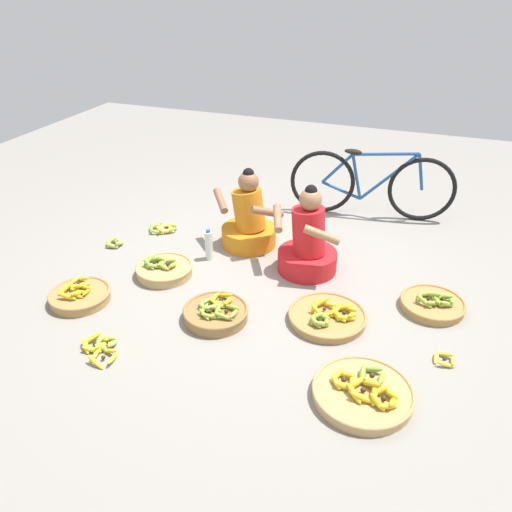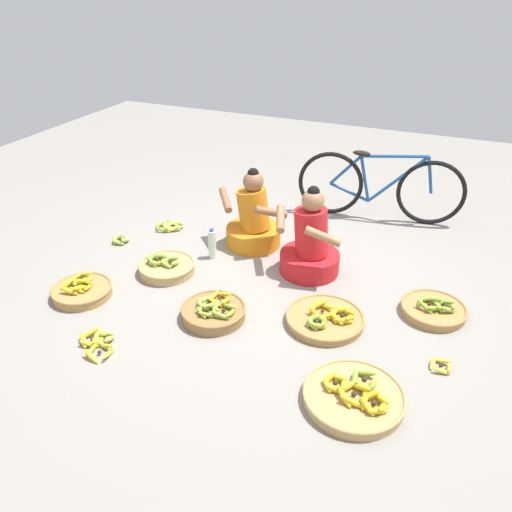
{
  "view_description": "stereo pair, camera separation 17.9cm",
  "coord_description": "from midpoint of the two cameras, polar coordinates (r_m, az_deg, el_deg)",
  "views": [
    {
      "loc": [
        1.21,
        -3.48,
        2.36
      ],
      "look_at": [
        0.0,
        -0.2,
        0.35
      ],
      "focal_mm": 35.84,
      "sensor_mm": 36.0,
      "label": 1
    },
    {
      "loc": [
        1.38,
        -3.42,
        2.36
      ],
      "look_at": [
        0.0,
        -0.2,
        0.35
      ],
      "focal_mm": 35.84,
      "sensor_mm": 36.0,
      "label": 2
    }
  ],
  "objects": [
    {
      "name": "loose_bananas_mid_right",
      "position": [
        5.27,
        -11.16,
        3.02
      ],
      "size": [
        0.3,
        0.26,
        0.09
      ],
      "color": "#8CAD38",
      "rests_on": "ground"
    },
    {
      "name": "banana_basket_mid_left",
      "position": [
        4.22,
        17.98,
        -5.12
      ],
      "size": [
        0.5,
        0.5,
        0.14
      ],
      "color": "#A87F47",
      "rests_on": "ground"
    },
    {
      "name": "water_bottle",
      "position": [
        4.66,
        -6.38,
        1.19
      ],
      "size": [
        0.07,
        0.07,
        0.3
      ],
      "color": "silver",
      "rests_on": "ground"
    },
    {
      "name": "loose_bananas_near_bicycle",
      "position": [
        5.11,
        -16.51,
        1.39
      ],
      "size": [
        0.19,
        0.19,
        0.09
      ],
      "color": "#9EB747",
      "rests_on": "ground"
    },
    {
      "name": "loose_bananas_near_vendor",
      "position": [
        3.82,
        -18.29,
        -9.57
      ],
      "size": [
        0.35,
        0.31,
        0.09
      ],
      "color": "yellow",
      "rests_on": "ground"
    },
    {
      "name": "ground_plane",
      "position": [
        4.38,
        -0.26,
        -2.76
      ],
      "size": [
        10.0,
        10.0,
        0.0
      ],
      "primitive_type": "plane",
      "color": "gray"
    },
    {
      "name": "loose_bananas_back_center",
      "position": [
        3.74,
        19.06,
        -10.85
      ],
      "size": [
        0.15,
        0.16,
        0.06
      ],
      "color": "yellow",
      "rests_on": "ground"
    },
    {
      "name": "banana_basket_front_center",
      "position": [
        3.33,
        10.31,
        -14.78
      ],
      "size": [
        0.64,
        0.64,
        0.15
      ],
      "color": "tan",
      "rests_on": "ground"
    },
    {
      "name": "banana_basket_front_left",
      "position": [
        3.92,
        -5.82,
        -6.33
      ],
      "size": [
        0.5,
        0.5,
        0.17
      ],
      "color": "olive",
      "rests_on": "ground"
    },
    {
      "name": "vendor_woman_front",
      "position": [
        4.41,
        4.64,
        1.3
      ],
      "size": [
        0.67,
        0.52,
        0.8
      ],
      "color": "red",
      "rests_on": "ground"
    },
    {
      "name": "banana_basket_back_right",
      "position": [
        4.37,
        -20.21,
        -4.16
      ],
      "size": [
        0.49,
        0.49,
        0.16
      ],
      "color": "#A87F47",
      "rests_on": "ground"
    },
    {
      "name": "vendor_woman_behind",
      "position": [
        4.83,
        -1.89,
        3.86
      ],
      "size": [
        0.75,
        0.53,
        0.77
      ],
      "color": "orange",
      "rests_on": "ground"
    },
    {
      "name": "banana_basket_front_right",
      "position": [
        3.91,
        6.69,
        -6.72
      ],
      "size": [
        0.6,
        0.6,
        0.14
      ],
      "color": "#A87F47",
      "rests_on": "ground"
    },
    {
      "name": "banana_basket_back_left",
      "position": [
        4.52,
        -11.35,
        -1.48
      ],
      "size": [
        0.49,
        0.49,
        0.16
      ],
      "color": "tan",
      "rests_on": "ground"
    },
    {
      "name": "bicycle_leaning",
      "position": [
        5.49,
        11.81,
        7.82
      ],
      "size": [
        1.69,
        0.29,
        0.73
      ],
      "color": "black",
      "rests_on": "ground"
    }
  ]
}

